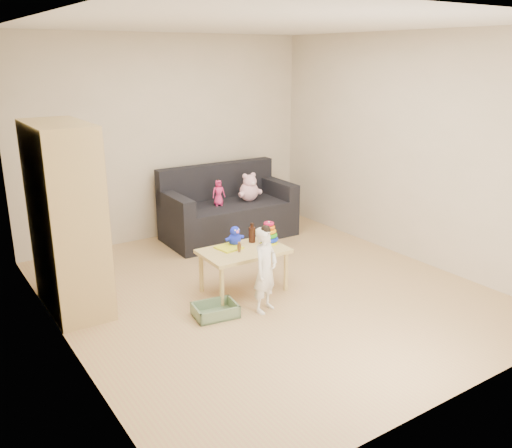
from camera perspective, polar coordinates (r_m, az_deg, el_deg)
room at (r=5.25m, az=1.06°, el=6.01°), size 4.50×4.50×4.50m
wardrobe at (r=5.29m, az=-19.33°, el=0.48°), size 0.49×0.99×1.77m
sofa at (r=7.19m, az=-2.85°, el=0.40°), size 1.71×0.88×0.48m
play_table at (r=5.56m, az=-1.30°, el=-4.89°), size 0.87×0.56×0.45m
storage_bin at (r=5.13m, az=-4.31°, el=-9.02°), size 0.44×0.35×0.12m
toddler at (r=5.08m, az=1.00°, el=-4.97°), size 0.35×0.30×0.81m
pink_bear at (r=7.19m, az=-0.74°, el=3.69°), size 0.28×0.24×0.32m
doll at (r=6.96m, az=-3.96°, el=3.26°), size 0.19×0.15×0.33m
ring_stacker at (r=5.64m, az=1.35°, el=-1.12°), size 0.20×0.20×0.23m
brown_bottle at (r=5.67m, az=-0.42°, el=-1.07°), size 0.07×0.07×0.21m
blue_plush at (r=5.58m, az=-2.27°, el=-1.21°), size 0.19×0.16×0.21m
wooden_figure at (r=5.40m, az=-1.78°, el=-2.41°), size 0.04×0.04×0.11m
yellow_book at (r=5.52m, az=-2.88°, el=-2.50°), size 0.26×0.26×0.02m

